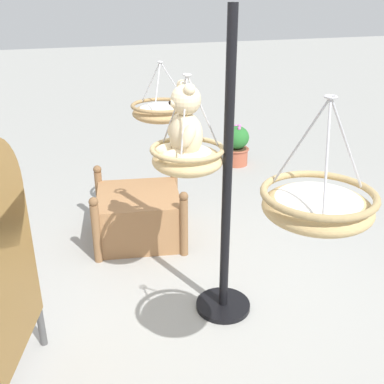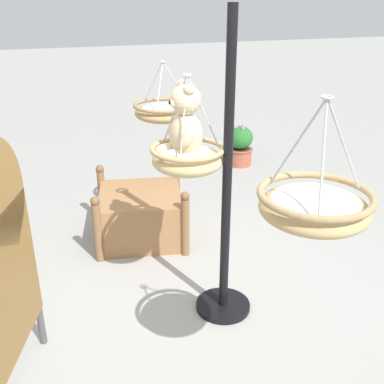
{
  "view_description": "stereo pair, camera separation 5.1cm",
  "coord_description": "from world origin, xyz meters",
  "px_view_note": "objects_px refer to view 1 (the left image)",
  "views": [
    {
      "loc": [
        -2.89,
        1.07,
        2.36
      ],
      "look_at": [
        0.01,
        0.02,
        1.01
      ],
      "focal_mm": 42.51,
      "sensor_mm": 36.0,
      "label": 1
    },
    {
      "loc": [
        -2.91,
        1.03,
        2.36
      ],
      "look_at": [
        0.01,
        0.02,
        1.01
      ],
      "focal_mm": 42.51,
      "sensor_mm": 36.0,
      "label": 2
    }
  ],
  "objects_px": {
    "display_pole_central": "(226,229)",
    "hanging_basket_right_low": "(161,111)",
    "teddy_bear": "(184,126)",
    "hanging_basket_left_high": "(318,205)",
    "wooden_planter_box": "(139,214)",
    "potted_plant_small_succulent": "(236,145)",
    "hanging_basket_with_teddy": "(187,158)",
    "display_sign_board": "(5,255)"
  },
  "relations": [
    {
      "from": "teddy_bear",
      "to": "hanging_basket_left_high",
      "type": "xyz_separation_m",
      "value": [
        -1.24,
        -0.26,
        -0.09
      ]
    },
    {
      "from": "display_pole_central",
      "to": "hanging_basket_left_high",
      "type": "xyz_separation_m",
      "value": [
        -1.09,
        0.02,
        0.69
      ]
    },
    {
      "from": "teddy_bear",
      "to": "wooden_planter_box",
      "type": "bearing_deg",
      "value": 3.55
    },
    {
      "from": "wooden_planter_box",
      "to": "potted_plant_small_succulent",
      "type": "height_order",
      "value": "wooden_planter_box"
    },
    {
      "from": "wooden_planter_box",
      "to": "display_sign_board",
      "type": "bearing_deg",
      "value": 144.82
    },
    {
      "from": "teddy_bear",
      "to": "potted_plant_small_succulent",
      "type": "xyz_separation_m",
      "value": [
        2.9,
        -1.81,
        -1.21
      ]
    },
    {
      "from": "hanging_basket_left_high",
      "to": "wooden_planter_box",
      "type": "relative_size",
      "value": 0.59
    },
    {
      "from": "display_pole_central",
      "to": "hanging_basket_with_teddy",
      "type": "relative_size",
      "value": 3.35
    },
    {
      "from": "teddy_bear",
      "to": "display_sign_board",
      "type": "bearing_deg",
      "value": 108.86
    },
    {
      "from": "hanging_basket_left_high",
      "to": "hanging_basket_right_low",
      "type": "distance_m",
      "value": 2.7
    },
    {
      "from": "display_pole_central",
      "to": "hanging_basket_with_teddy",
      "type": "distance_m",
      "value": 0.62
    },
    {
      "from": "hanging_basket_right_low",
      "to": "wooden_planter_box",
      "type": "relative_size",
      "value": 0.57
    },
    {
      "from": "wooden_planter_box",
      "to": "teddy_bear",
      "type": "bearing_deg",
      "value": -176.45
    },
    {
      "from": "hanging_basket_left_high",
      "to": "display_pole_central",
      "type": "bearing_deg",
      "value": -0.85
    },
    {
      "from": "hanging_basket_with_teddy",
      "to": "hanging_basket_right_low",
      "type": "distance_m",
      "value": 1.47
    },
    {
      "from": "hanging_basket_with_teddy",
      "to": "hanging_basket_left_high",
      "type": "xyz_separation_m",
      "value": [
        -1.24,
        -0.23,
        0.14
      ]
    },
    {
      "from": "hanging_basket_left_high",
      "to": "potted_plant_small_succulent",
      "type": "relative_size",
      "value": 1.03
    },
    {
      "from": "wooden_planter_box",
      "to": "hanging_basket_with_teddy",
      "type": "bearing_deg",
      "value": -175.3
    },
    {
      "from": "hanging_basket_right_low",
      "to": "wooden_planter_box",
      "type": "bearing_deg",
      "value": 123.99
    },
    {
      "from": "display_pole_central",
      "to": "display_sign_board",
      "type": "xyz_separation_m",
      "value": [
        -0.27,
        1.52,
        0.25
      ]
    },
    {
      "from": "teddy_bear",
      "to": "display_sign_board",
      "type": "relative_size",
      "value": 0.33
    },
    {
      "from": "potted_plant_small_succulent",
      "to": "hanging_basket_left_high",
      "type": "bearing_deg",
      "value": 159.45
    },
    {
      "from": "teddy_bear",
      "to": "hanging_basket_right_low",
      "type": "height_order",
      "value": "teddy_bear"
    },
    {
      "from": "hanging_basket_right_low",
      "to": "display_sign_board",
      "type": "distance_m",
      "value": 2.42
    },
    {
      "from": "hanging_basket_with_teddy",
      "to": "hanging_basket_right_low",
      "type": "bearing_deg",
      "value": -9.15
    },
    {
      "from": "hanging_basket_left_high",
      "to": "hanging_basket_with_teddy",
      "type": "bearing_deg",
      "value": 10.67
    },
    {
      "from": "hanging_basket_right_low",
      "to": "display_sign_board",
      "type": "bearing_deg",
      "value": 141.39
    },
    {
      "from": "display_pole_central",
      "to": "hanging_basket_right_low",
      "type": "relative_size",
      "value": 3.85
    },
    {
      "from": "hanging_basket_with_teddy",
      "to": "display_pole_central",
      "type": "bearing_deg",
      "value": -120.96
    },
    {
      "from": "display_sign_board",
      "to": "potted_plant_small_succulent",
      "type": "bearing_deg",
      "value": -42.57
    },
    {
      "from": "teddy_bear",
      "to": "wooden_planter_box",
      "type": "xyz_separation_m",
      "value": [
        1.23,
        0.08,
        -1.24
      ]
    },
    {
      "from": "hanging_basket_left_high",
      "to": "hanging_basket_right_low",
      "type": "height_order",
      "value": "hanging_basket_left_high"
    },
    {
      "from": "wooden_planter_box",
      "to": "potted_plant_small_succulent",
      "type": "xyz_separation_m",
      "value": [
        1.67,
        -1.89,
        0.03
      ]
    },
    {
      "from": "teddy_bear",
      "to": "hanging_basket_left_high",
      "type": "relative_size",
      "value": 0.86
    },
    {
      "from": "hanging_basket_right_low",
      "to": "wooden_planter_box",
      "type": "xyz_separation_m",
      "value": [
        -0.23,
        0.34,
        -0.99
      ]
    },
    {
      "from": "hanging_basket_with_teddy",
      "to": "teddy_bear",
      "type": "bearing_deg",
      "value": 90.0
    },
    {
      "from": "hanging_basket_right_low",
      "to": "teddy_bear",
      "type": "bearing_deg",
      "value": 169.9
    },
    {
      "from": "hanging_basket_right_low",
      "to": "potted_plant_small_succulent",
      "type": "distance_m",
      "value": 2.33
    },
    {
      "from": "potted_plant_small_succulent",
      "to": "display_pole_central",
      "type": "bearing_deg",
      "value": 153.26
    },
    {
      "from": "potted_plant_small_succulent",
      "to": "hanging_basket_right_low",
      "type": "bearing_deg",
      "value": 132.93
    },
    {
      "from": "hanging_basket_with_teddy",
      "to": "teddy_bear",
      "type": "relative_size",
      "value": 1.3
    },
    {
      "from": "teddy_bear",
      "to": "potted_plant_small_succulent",
      "type": "height_order",
      "value": "teddy_bear"
    }
  ]
}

